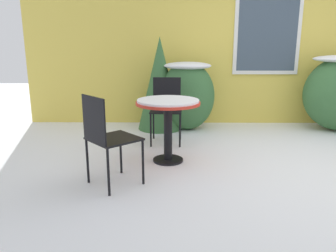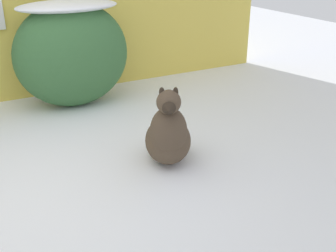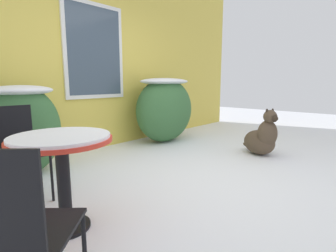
% 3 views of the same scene
% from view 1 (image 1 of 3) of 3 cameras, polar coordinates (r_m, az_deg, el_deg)
% --- Properties ---
extents(ground_plane, '(16.00, 16.00, 0.00)m').
position_cam_1_polar(ground_plane, '(3.96, 23.88, -6.84)').
color(ground_plane, white).
extents(house_wall, '(8.00, 0.10, 3.38)m').
position_cam_1_polar(house_wall, '(5.81, 16.92, 17.03)').
color(house_wall, '#DBC14C').
rests_on(house_wall, ground_plane).
extents(shrub_left, '(0.86, 0.61, 1.07)m').
position_cam_1_polar(shrub_left, '(5.16, 3.36, 5.57)').
color(shrub_left, '#386638').
rests_on(shrub_left, ground_plane).
extents(evergreen_bush, '(0.71, 0.71, 1.44)m').
position_cam_1_polar(evergreen_bush, '(5.19, -1.41, 7.34)').
color(evergreen_bush, '#386638').
rests_on(evergreen_bush, ground_plane).
extents(patio_table, '(0.73, 0.73, 0.73)m').
position_cam_1_polar(patio_table, '(3.70, 0.00, 2.43)').
color(patio_table, black).
rests_on(patio_table, ground_plane).
extents(patio_chair_near_table, '(0.44, 0.44, 0.88)m').
position_cam_1_polar(patio_chair_near_table, '(4.51, -0.28, 3.46)').
color(patio_chair_near_table, black).
rests_on(patio_chair_near_table, ground_plane).
extents(patio_chair_far_side, '(0.59, 0.59, 0.88)m').
position_cam_1_polar(patio_chair_far_side, '(3.11, -10.55, -1.68)').
color(patio_chair_far_side, black).
rests_on(patio_chair_far_side, ground_plane).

